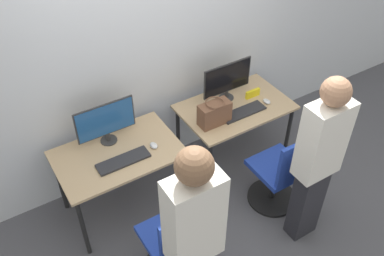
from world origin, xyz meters
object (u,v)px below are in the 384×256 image
Objects in this scene: keyboard_left at (123,161)px; office_chair_left at (175,246)px; person_left at (194,239)px; keyboard_right at (243,112)px; mouse_left at (154,145)px; monitor_right at (227,80)px; handbag at (214,113)px; person_right at (318,159)px; mouse_right at (267,101)px; monitor_left at (106,122)px; office_chair_right at (280,176)px.

office_chair_left is (0.06, -0.73, -0.36)m from keyboard_left.
keyboard_right is (1.24, 1.10, -0.22)m from person_left.
mouse_left is 0.17× the size of monitor_right.
handbag is (-0.32, 0.02, 0.11)m from keyboard_right.
keyboard_right is at bearing 41.51° from person_left.
person_right is at bearing -90.44° from keyboard_right.
office_chair_left reaches higher than mouse_right.
person_left reaches higher than mouse_left.
mouse_left is 1.25m from mouse_right.
person_right is at bearing -107.33° from mouse_right.
person_left is at bearing -131.97° from monitor_right.
handbag is at bearing 1.23° from keyboard_left.
office_chair_left is 1.66m from monitor_right.
keyboard_left is at bearing 90.71° from person_left.
monitor_left is 1.78m from person_right.
handbag is at bearing 50.62° from person_left.
office_chair_right is at bearing -25.11° from keyboard_left.
monitor_right is (1.26, -0.03, 0.00)m from monitor_left.
office_chair_left is 1.00× the size of office_chair_right.
office_chair_right is 0.84m from handbag.
office_chair_right is (1.27, -0.90, -0.57)m from monitor_left.
office_chair_right is (0.02, -0.59, -0.36)m from keyboard_right.
keyboard_left is at bearing 154.89° from office_chair_right.
office_chair_left is 10.09× the size of mouse_right.
monitor_left is at bearing 162.91° from handbag.
office_chair_right is (1.26, 0.51, -0.58)m from person_left.
mouse_right is at bearing 26.50° from office_chair_left.
office_chair_left is at bearing -107.36° from mouse_left.
office_chair_left is at bearing -153.50° from mouse_right.
monitor_right is 0.32× the size of person_right.
monitor_left is 1.00× the size of monitor_right.
monitor_left is 5.94× the size of mouse_right.
monitor_left is at bearing 93.57° from office_chair_left.
office_chair_right is (-0.28, -0.60, -0.36)m from mouse_right.
office_chair_left is 1.21m from office_chair_right.
person_left is 1.46m from handbag.
keyboard_left is 0.50× the size of office_chair_left.
office_chair_left is 3.03× the size of handbag.
keyboard_left is at bearing -179.78° from mouse_right.
monitor_right is at bearing 91.04° from office_chair_right.
monitor_left is 1.78× the size of handbag.
handbag reaches higher than keyboard_right.
mouse_left reaches higher than keyboard_right.
mouse_left is 0.88m from office_chair_left.
mouse_left is 0.30× the size of handbag.
monitor_right reaches higher than mouse_left.
keyboard_left is (0.00, -0.31, -0.21)m from monitor_left.
office_chair_left reaches higher than keyboard_left.
keyboard_right is (0.95, -0.03, -0.01)m from mouse_left.
mouse_left is 1.01m from monitor_right.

